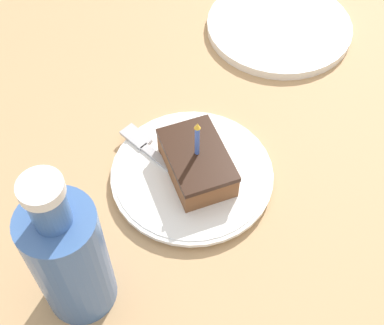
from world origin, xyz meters
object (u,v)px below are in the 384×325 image
at_px(bottle, 69,257).
at_px(plate, 192,175).
at_px(fork, 161,157).
at_px(side_plate, 279,26).
at_px(cake_slice, 197,162).

bearing_deg(bottle, plate, -148.71).
bearing_deg(fork, side_plate, -144.37).
relative_size(cake_slice, side_plate, 0.46).
xyz_separation_m(cake_slice, bottle, (0.19, 0.11, 0.06)).
distance_m(fork, side_plate, 0.35).
relative_size(bottle, side_plate, 0.93).
bearing_deg(plate, bottle, 31.29).
relative_size(cake_slice, fork, 0.70).
relative_size(plate, fork, 1.36).
height_order(plate, side_plate, same).
bearing_deg(plate, cake_slice, 158.25).
distance_m(cake_slice, fork, 0.06).
distance_m(plate, bottle, 0.23).
xyz_separation_m(plate, fork, (0.03, -0.04, 0.01)).
distance_m(cake_slice, side_plate, 0.35).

